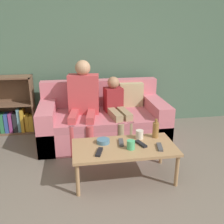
# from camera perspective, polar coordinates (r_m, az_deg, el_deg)

# --- Properties ---
(wall_back) EXTENTS (12.00, 0.06, 2.60)m
(wall_back) POSITION_cam_1_polar(r_m,az_deg,el_deg) (4.04, -5.10, 14.88)
(wall_back) COLOR #4C6B56
(wall_back) RESTS_ON ground_plane
(couch) EXTENTS (1.77, 0.96, 0.81)m
(couch) POSITION_cam_1_polar(r_m,az_deg,el_deg) (3.66, -2.04, -2.04)
(couch) COLOR #D1707F
(couch) RESTS_ON ground_plane
(bookshelf) EXTENTS (0.71, 0.28, 0.89)m
(bookshelf) POSITION_cam_1_polar(r_m,az_deg,el_deg) (4.17, -22.09, 0.01)
(bookshelf) COLOR brown
(bookshelf) RESTS_ON ground_plane
(coffee_table) EXTENTS (1.10, 0.55, 0.38)m
(coffee_table) POSITION_cam_1_polar(r_m,az_deg,el_deg) (2.69, 2.81, -8.50)
(coffee_table) COLOR #A87F56
(coffee_table) RESTS_ON ground_plane
(person_adult) EXTENTS (0.46, 0.70, 1.16)m
(person_adult) POSITION_cam_1_polar(r_m,az_deg,el_deg) (3.44, -6.59, 3.33)
(person_adult) COLOR #C6474C
(person_adult) RESTS_ON ground_plane
(person_child) EXTENTS (0.34, 0.68, 0.92)m
(person_child) POSITION_cam_1_polar(r_m,az_deg,el_deg) (3.47, 1.06, 1.16)
(person_child) COLOR #9E8966
(person_child) RESTS_ON ground_plane
(cup_near) EXTENTS (0.08, 0.08, 0.09)m
(cup_near) POSITION_cam_1_polar(r_m,az_deg,el_deg) (2.60, 4.33, -7.48)
(cup_near) COLOR #4CB77A
(cup_near) RESTS_ON coffee_table
(cup_far) EXTENTS (0.09, 0.09, 0.10)m
(cup_far) POSITION_cam_1_polar(r_m,az_deg,el_deg) (2.84, 6.30, -5.12)
(cup_far) COLOR silver
(cup_far) RESTS_ON coffee_table
(tv_remote_0) EXTENTS (0.10, 0.18, 0.02)m
(tv_remote_0) POSITION_cam_1_polar(r_m,az_deg,el_deg) (2.71, 6.63, -7.23)
(tv_remote_0) COLOR black
(tv_remote_0) RESTS_ON coffee_table
(tv_remote_1) EXTENTS (0.07, 0.17, 0.02)m
(tv_remote_1) POSITION_cam_1_polar(r_m,az_deg,el_deg) (2.73, 2.11, -6.97)
(tv_remote_1) COLOR #47474C
(tv_remote_1) RESTS_ON coffee_table
(tv_remote_2) EXTENTS (0.08, 0.18, 0.02)m
(tv_remote_2) POSITION_cam_1_polar(r_m,az_deg,el_deg) (2.68, 10.86, -7.85)
(tv_remote_2) COLOR #47474C
(tv_remote_2) RESTS_ON coffee_table
(tv_remote_3) EXTENTS (0.10, 0.18, 0.02)m
(tv_remote_3) POSITION_cam_1_polar(r_m,az_deg,el_deg) (2.54, -2.93, -9.12)
(tv_remote_3) COLOR black
(tv_remote_3) RESTS_ON coffee_table
(snack_bowl) EXTENTS (0.14, 0.14, 0.05)m
(snack_bowl) POSITION_cam_1_polar(r_m,az_deg,el_deg) (2.73, -2.02, -6.66)
(snack_bowl) COLOR teal
(snack_bowl) RESTS_ON coffee_table
(bottle) EXTENTS (0.07, 0.07, 0.22)m
(bottle) POSITION_cam_1_polar(r_m,az_deg,el_deg) (2.88, 9.94, -3.99)
(bottle) COLOR olive
(bottle) RESTS_ON coffee_table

